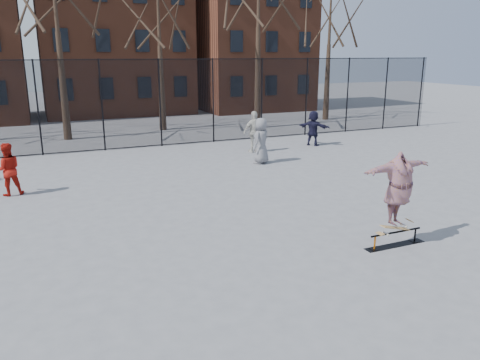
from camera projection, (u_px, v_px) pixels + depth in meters
name	position (u px, v px, depth m)	size (l,w,h in m)	color
ground	(258.00, 256.00, 10.05)	(100.00, 100.00, 0.00)	slate
skate_rail	(395.00, 240.00, 10.58)	(1.56, 0.24, 0.34)	black
skateboard	(395.00, 230.00, 10.50)	(0.81, 0.19, 0.10)	#A57442
skater	(398.00, 192.00, 10.27)	(2.03, 0.55, 1.65)	#533585
bystander_red	(8.00, 169.00, 14.19)	(0.79, 0.61, 1.62)	#AB170F
bystander_white	(255.00, 132.00, 20.42)	(1.06, 0.44, 1.81)	beige
bystander_navy	(313.00, 128.00, 21.94)	(1.52, 0.49, 1.64)	black
bystander_extra	(261.00, 141.00, 18.34)	(0.88, 0.57, 1.80)	slate
fence	(134.00, 103.00, 21.02)	(34.03, 0.07, 4.00)	black
rowhouses	(104.00, 25.00, 31.76)	(29.00, 7.00, 13.00)	brown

